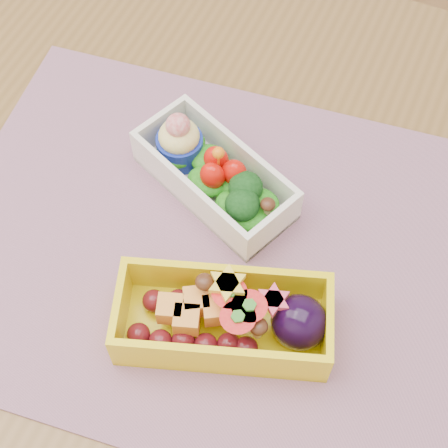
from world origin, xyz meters
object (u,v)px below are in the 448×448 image
at_px(bento_yellow, 228,319).
at_px(bento_white, 214,174).
at_px(table, 204,337).
at_px(placemat, 213,249).

bearing_deg(bento_yellow, bento_white, 99.87).
bearing_deg(table, bento_yellow, -34.84).
xyz_separation_m(table, bento_white, (-0.03, 0.10, 0.12)).
relative_size(table, placemat, 2.64).
height_order(placemat, bento_white, bento_white).
distance_m(placemat, bento_white, 0.07).
relative_size(placemat, bento_white, 2.85).
bearing_deg(table, placemat, 98.87).
xyz_separation_m(bento_white, bento_yellow, (0.06, -0.12, 0.00)).
distance_m(table, bento_white, 0.16).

